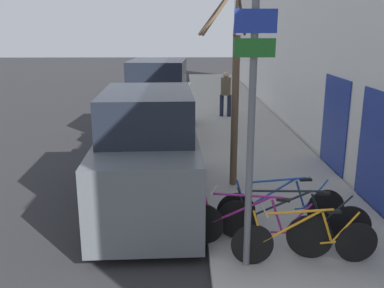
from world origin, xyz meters
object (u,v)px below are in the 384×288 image
Objects in this scene: bicycle_0 at (305,240)px; pedestrian_near at (226,91)px; parked_car_1 at (159,104)px; signpost at (251,127)px; parked_car_0 at (149,155)px; bicycle_2 at (293,219)px; street_tree at (234,94)px; bicycle_3 at (281,207)px; bicycle_1 at (254,227)px.

bicycle_0 is 1.25× the size of pedestrian_near.
pedestrian_near is at bearing 52.93° from parked_car_1.
parked_car_0 is at bearing 122.61° from signpost.
bicycle_2 is at bearing -38.47° from parked_car_0.
street_tree is at bearing 24.82° from parked_car_0.
street_tree reaches higher than bicycle_0.
bicycle_3 is (-0.07, 0.49, 0.00)m from bicycle_2.
signpost is 0.82× the size of parked_car_1.
parked_car_0 is 2.78× the size of pedestrian_near.
street_tree is at bearing 17.55° from bicycle_1.
parked_car_1 is at bearing 15.42° from bicycle_3.
bicycle_2 is 0.50× the size of parked_car_0.
bicycle_0 is at bearing -179.94° from bicycle_3.
signpost is at bearing -74.64° from parked_car_1.
bicycle_0 is 0.97× the size of bicycle_1.
bicycle_1 is 0.52× the size of street_tree.
pedestrian_near reaches higher than bicycle_1.
bicycle_3 is 9.63m from pedestrian_near.
parked_car_1 is (-1.69, 7.99, -1.06)m from signpost.
bicycle_0 is 0.66m from bicycle_2.
bicycle_1 is at bearing -89.45° from street_tree.
parked_car_1 is at bearing 88.98° from parked_car_0.
signpost is 1.67× the size of bicycle_3.
bicycle_1 is at bearing -51.52° from parked_car_0.
signpost is 2.17m from bicycle_3.
bicycle_0 is at bearing -68.91° from parked_car_1.
bicycle_2 is 7.74m from parked_car_1.
bicycle_2 is at bearing 0.03° from bicycle_0.
bicycle_3 is 2.72m from parked_car_0.
pedestrian_near is (-0.14, 10.76, 0.62)m from bicycle_0.
bicycle_2 is 0.49m from bicycle_3.
parked_car_0 is 8.64m from pedestrian_near.
signpost reaches higher than parked_car_0.
pedestrian_near is 0.41× the size of street_tree.
bicycle_2 is at bearing -175.77° from bicycle_3.
bicycle_3 reaches higher than bicycle_2.
bicycle_2 is 0.53× the size of parked_car_1.
parked_car_0 is (-1.58, 2.47, -1.12)m from signpost.
bicycle_2 is (0.65, 0.27, -0.01)m from bicycle_1.
street_tree is at bearing 87.49° from signpost.
signpost reaches higher than parked_car_1.
bicycle_0 is 0.89× the size of bicycle_2.
parked_car_0 is (-2.41, 1.77, 0.54)m from bicycle_2.
parked_car_1 reaches higher than bicycle_2.
pedestrian_near is at bearing -4.06° from bicycle_3.
parked_car_1 is at bearing 65.20° from pedestrian_near.
bicycle_3 is 0.53× the size of street_tree.
signpost is at bearing 138.36° from bicycle_2.
bicycle_1 is 0.92× the size of bicycle_2.
bicycle_1 is at bearing 138.29° from bicycle_3.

